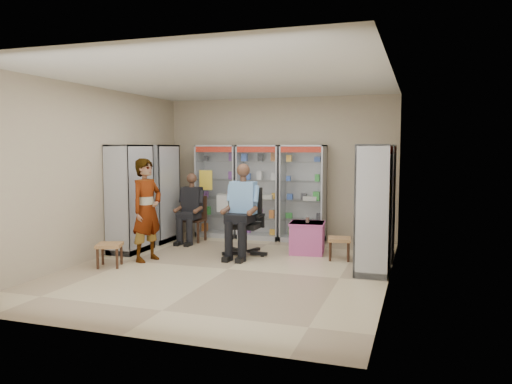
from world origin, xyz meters
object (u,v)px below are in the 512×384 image
(woven_stool_a, at_px, (339,249))
(cabinet_back_mid, at_px, (259,192))
(standing_man, at_px, (147,210))
(cabinet_left_far, at_px, (159,193))
(cabinet_left_near, at_px, (130,199))
(cabinet_right_far, at_px, (379,202))
(cabinet_back_left, at_px, (218,191))
(cabinet_right_near, at_px, (374,209))
(office_chair, at_px, (245,222))
(woven_stool_b, at_px, (110,255))
(cabinet_back_right, at_px, (303,193))
(pink_trunk, at_px, (307,238))
(seated_shopkeeper, at_px, (244,213))
(wooden_chair, at_px, (194,219))

(woven_stool_a, bearing_deg, cabinet_back_mid, 142.71)
(standing_man, bearing_deg, woven_stool_a, -55.84)
(cabinet_left_far, relative_size, cabinet_left_near, 1.00)
(cabinet_right_far, distance_m, standing_man, 4.05)
(cabinet_back_left, xyz_separation_m, cabinet_back_mid, (0.95, 0.00, 0.00))
(cabinet_left_far, bearing_deg, woven_stool_a, 81.82)
(cabinet_right_far, height_order, cabinet_right_near, same)
(cabinet_right_far, xyz_separation_m, cabinet_right_near, (0.00, -1.10, 0.00))
(office_chair, xyz_separation_m, woven_stool_b, (-1.81, -1.51, -0.42))
(cabinet_back_right, xyz_separation_m, cabinet_right_far, (1.63, -1.13, 0.00))
(cabinet_right_near, bearing_deg, woven_stool_a, 40.34)
(cabinet_left_near, distance_m, woven_stool_a, 3.95)
(cabinet_back_mid, height_order, pink_trunk, cabinet_back_mid)
(cabinet_right_near, xyz_separation_m, woven_stool_b, (-4.13, -0.95, -0.81))
(cabinet_left_far, xyz_separation_m, woven_stool_b, (0.33, -2.25, -0.81))
(cabinet_left_near, bearing_deg, cabinet_right_near, 87.43)
(cabinet_right_near, distance_m, cabinet_left_near, 4.46)
(cabinet_right_near, bearing_deg, cabinet_right_far, 0.00)
(cabinet_right_far, xyz_separation_m, standing_man, (-3.77, -1.47, -0.12))
(cabinet_back_left, relative_size, cabinet_left_far, 1.00)
(cabinet_back_left, bearing_deg, pink_trunk, -26.94)
(cabinet_back_right, bearing_deg, standing_man, -129.52)
(office_chair, height_order, pink_trunk, office_chair)
(cabinet_left_far, relative_size, woven_stool_b, 5.18)
(seated_shopkeeper, xyz_separation_m, woven_stool_b, (-1.81, -1.46, -0.59))
(cabinet_back_mid, bearing_deg, woven_stool_a, -37.29)
(cabinet_back_right, distance_m, wooden_chair, 2.33)
(cabinet_back_right, distance_m, cabinet_left_near, 3.48)
(cabinet_left_near, bearing_deg, woven_stool_b, 15.97)
(cabinet_right_far, bearing_deg, pink_trunk, 90.54)
(seated_shopkeeper, distance_m, woven_stool_b, 2.40)
(cabinet_right_near, bearing_deg, standing_man, 95.54)
(cabinet_back_right, height_order, cabinet_left_far, same)
(cabinet_back_mid, height_order, cabinet_back_right, same)
(office_chair, bearing_deg, pink_trunk, 27.85)
(cabinet_back_right, distance_m, cabinet_right_far, 1.98)
(cabinet_back_mid, relative_size, office_chair, 1.63)
(cabinet_back_mid, bearing_deg, seated_shopkeeper, -81.32)
(pink_trunk, bearing_deg, cabinet_back_right, 106.90)
(cabinet_back_left, height_order, seated_shopkeeper, cabinet_back_left)
(cabinet_back_left, relative_size, seated_shopkeeper, 1.28)
(woven_stool_a, xyz_separation_m, woven_stool_b, (-3.49, -1.70, -0.00))
(seated_shopkeeper, height_order, woven_stool_b, seated_shopkeeper)
(cabinet_right_near, relative_size, standing_man, 1.13)
(cabinet_back_right, relative_size, cabinet_right_far, 1.00)
(cabinet_back_right, xyz_separation_m, standing_man, (-2.14, -2.60, -0.12))
(wooden_chair, xyz_separation_m, seated_shopkeeper, (1.46, -0.99, 0.31))
(office_chair, bearing_deg, woven_stool_a, 7.30)
(cabinet_back_right, relative_size, wooden_chair, 2.13)
(cabinet_back_left, distance_m, cabinet_left_far, 1.32)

